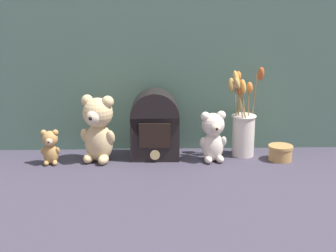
{
  "coord_description": "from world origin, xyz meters",
  "views": [
    {
      "loc": [
        -0.06,
        -1.78,
        0.62
      ],
      "look_at": [
        0.0,
        0.02,
        0.13
      ],
      "focal_mm": 55.0,
      "sensor_mm": 36.0,
      "label": 1
    }
  ],
  "objects_px": {
    "teddy_bear_large": "(98,127)",
    "flower_vase": "(243,127)",
    "decorative_tin_tall": "(280,153)",
    "teddy_bear_medium": "(213,135)",
    "teddy_bear_small": "(50,146)",
    "vintage_radio": "(155,125)"
  },
  "relations": [
    {
      "from": "teddy_bear_medium",
      "to": "vintage_radio",
      "type": "bearing_deg",
      "value": 166.41
    },
    {
      "from": "vintage_radio",
      "to": "decorative_tin_tall",
      "type": "height_order",
      "value": "vintage_radio"
    },
    {
      "from": "teddy_bear_small",
      "to": "decorative_tin_tall",
      "type": "bearing_deg",
      "value": 1.27
    },
    {
      "from": "teddy_bear_large",
      "to": "flower_vase",
      "type": "bearing_deg",
      "value": 5.37
    },
    {
      "from": "teddy_bear_small",
      "to": "flower_vase",
      "type": "height_order",
      "value": "flower_vase"
    },
    {
      "from": "teddy_bear_small",
      "to": "vintage_radio",
      "type": "relative_size",
      "value": 0.51
    },
    {
      "from": "teddy_bear_large",
      "to": "flower_vase",
      "type": "relative_size",
      "value": 0.72
    },
    {
      "from": "teddy_bear_medium",
      "to": "vintage_radio",
      "type": "relative_size",
      "value": 0.74
    },
    {
      "from": "vintage_radio",
      "to": "teddy_bear_small",
      "type": "bearing_deg",
      "value": -170.02
    },
    {
      "from": "flower_vase",
      "to": "decorative_tin_tall",
      "type": "distance_m",
      "value": 0.17
    },
    {
      "from": "teddy_bear_large",
      "to": "vintage_radio",
      "type": "distance_m",
      "value": 0.21
    },
    {
      "from": "flower_vase",
      "to": "decorative_tin_tall",
      "type": "bearing_deg",
      "value": -23.89
    },
    {
      "from": "teddy_bear_medium",
      "to": "vintage_radio",
      "type": "xyz_separation_m",
      "value": [
        -0.21,
        0.05,
        0.03
      ]
    },
    {
      "from": "vintage_radio",
      "to": "flower_vase",
      "type": "bearing_deg",
      "value": 1.8
    },
    {
      "from": "teddy_bear_medium",
      "to": "teddy_bear_small",
      "type": "xyz_separation_m",
      "value": [
        -0.59,
        -0.02,
        -0.03
      ]
    },
    {
      "from": "vintage_radio",
      "to": "teddy_bear_medium",
      "type": "bearing_deg",
      "value": -13.59
    },
    {
      "from": "teddy_bear_large",
      "to": "decorative_tin_tall",
      "type": "height_order",
      "value": "teddy_bear_large"
    },
    {
      "from": "teddy_bear_large",
      "to": "teddy_bear_medium",
      "type": "xyz_separation_m",
      "value": [
        0.42,
        -0.01,
        -0.03
      ]
    },
    {
      "from": "teddy_bear_medium",
      "to": "flower_vase",
      "type": "height_order",
      "value": "flower_vase"
    },
    {
      "from": "teddy_bear_medium",
      "to": "teddy_bear_small",
      "type": "height_order",
      "value": "teddy_bear_medium"
    },
    {
      "from": "teddy_bear_large",
      "to": "teddy_bear_small",
      "type": "bearing_deg",
      "value": -171.24
    },
    {
      "from": "teddy_bear_small",
      "to": "vintage_radio",
      "type": "height_order",
      "value": "vintage_radio"
    }
  ]
}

